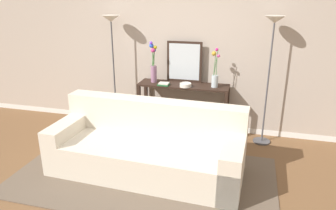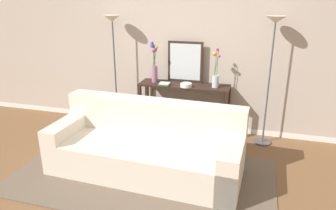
# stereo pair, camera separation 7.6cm
# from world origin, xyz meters

# --- Properties ---
(ground_plane) EXTENTS (16.00, 16.00, 0.02)m
(ground_plane) POSITION_xyz_m (0.00, 0.00, -0.01)
(ground_plane) COLOR brown
(back_wall) EXTENTS (12.00, 0.15, 2.91)m
(back_wall) POSITION_xyz_m (0.00, 2.09, 1.45)
(back_wall) COLOR white
(back_wall) RESTS_ON ground
(area_rug) EXTENTS (3.24, 1.74, 0.01)m
(area_rug) POSITION_xyz_m (-0.05, 0.34, 0.01)
(area_rug) COLOR brown
(area_rug) RESTS_ON ground
(couch) EXTENTS (2.45, 1.04, 0.88)m
(couch) POSITION_xyz_m (-0.05, 0.51, 0.31)
(couch) COLOR beige
(couch) RESTS_ON ground
(console_table) EXTENTS (1.42, 0.40, 0.83)m
(console_table) POSITION_xyz_m (0.14, 1.77, 0.58)
(console_table) COLOR black
(console_table) RESTS_ON ground
(floor_lamp_left) EXTENTS (0.28, 0.28, 1.86)m
(floor_lamp_left) POSITION_xyz_m (-1.02, 1.75, 1.46)
(floor_lamp_left) COLOR #4C4C51
(floor_lamp_left) RESTS_ON ground
(floor_lamp_right) EXTENTS (0.28, 0.28, 1.90)m
(floor_lamp_right) POSITION_xyz_m (1.40, 1.75, 1.49)
(floor_lamp_right) COLOR #4C4C51
(floor_lamp_right) RESTS_ON ground
(wall_mirror) EXTENTS (0.56, 0.02, 0.64)m
(wall_mirror) POSITION_xyz_m (0.11, 1.94, 1.15)
(wall_mirror) COLOR black
(wall_mirror) RESTS_ON console_table
(vase_tall_flowers) EXTENTS (0.12, 0.14, 0.65)m
(vase_tall_flowers) POSITION_xyz_m (-0.35, 1.78, 1.11)
(vase_tall_flowers) COLOR gray
(vase_tall_flowers) RESTS_ON console_table
(vase_short_flowers) EXTENTS (0.13, 0.11, 0.59)m
(vase_short_flowers) POSITION_xyz_m (0.63, 1.75, 1.02)
(vase_short_flowers) COLOR silver
(vase_short_flowers) RESTS_ON console_table
(fruit_bowl) EXTENTS (0.18, 0.18, 0.06)m
(fruit_bowl) POSITION_xyz_m (0.20, 1.64, 0.86)
(fruit_bowl) COLOR silver
(fruit_bowl) RESTS_ON console_table
(book_stack) EXTENTS (0.18, 0.14, 0.04)m
(book_stack) POSITION_xyz_m (-0.15, 1.64, 0.85)
(book_stack) COLOR #236033
(book_stack) RESTS_ON console_table
(book_row_under_console) EXTENTS (0.36, 0.18, 0.12)m
(book_row_under_console) POSITION_xyz_m (-0.26, 1.77, 0.06)
(book_row_under_console) COLOR #BC3328
(book_row_under_console) RESTS_ON ground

